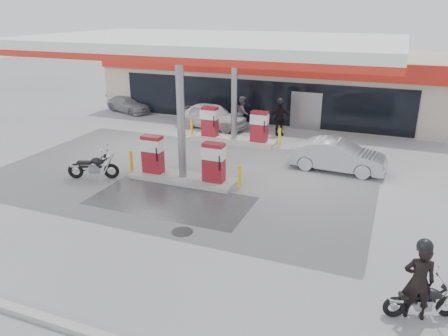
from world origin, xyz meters
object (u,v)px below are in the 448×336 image
(pump_island_near, at_px, (183,164))
(pump_island_far, at_px, (234,129))
(parked_motorcycle, at_px, (94,167))
(biker_walking, at_px, (279,118))
(sedan_white, at_px, (212,116))
(parked_car_left, at_px, (129,104))
(parked_car_right, at_px, (355,115))
(attendant, at_px, (243,112))
(biker_main, at_px, (419,281))
(hatchback_silver, at_px, (338,156))
(main_motorcycle, at_px, (423,302))

(pump_island_near, bearing_deg, pump_island_far, 90.00)
(parked_motorcycle, height_order, biker_walking, biker_walking)
(sedan_white, xyz_separation_m, parked_car_left, (-7.03, 1.80, -0.20))
(parked_motorcycle, relative_size, parked_car_right, 0.46)
(parked_car_left, distance_m, parked_car_right, 14.97)
(attendant, bearing_deg, parked_car_left, 70.38)
(attendant, distance_m, biker_walking, 2.46)
(biker_main, bearing_deg, pump_island_near, -41.99)
(parked_car_left, bearing_deg, sedan_white, -84.28)
(biker_main, bearing_deg, biker_walking, -72.75)
(parked_car_left, distance_m, biker_walking, 11.29)
(attendant, xyz_separation_m, hatchback_silver, (6.27, -5.20, -0.27))
(parked_motorcycle, relative_size, sedan_white, 0.48)
(hatchback_silver, distance_m, parked_car_left, 16.32)
(parked_car_right, bearing_deg, main_motorcycle, -170.42)
(parked_car_right, bearing_deg, parked_motorcycle, 143.70)
(biker_main, relative_size, biker_walking, 0.98)
(parked_motorcycle, bearing_deg, attendant, 51.25)
(parked_car_right, bearing_deg, sedan_white, 114.40)
(pump_island_near, relative_size, hatchback_silver, 1.24)
(pump_island_near, bearing_deg, parked_motorcycle, -161.73)
(pump_island_far, relative_size, parked_motorcycle, 2.49)
(main_motorcycle, relative_size, sedan_white, 0.39)
(main_motorcycle, height_order, biker_walking, biker_walking)
(pump_island_near, xyz_separation_m, pump_island_far, (0.00, 6.00, 0.00))
(sedan_white, bearing_deg, biker_main, -132.65)
(parked_car_left, bearing_deg, biker_walking, -79.11)
(parked_car_right, relative_size, biker_walking, 2.31)
(hatchback_silver, bearing_deg, biker_main, -159.22)
(pump_island_near, xyz_separation_m, sedan_white, (-2.23, 8.20, 0.02))
(sedan_white, height_order, parked_car_right, sedan_white)
(parked_motorcycle, height_order, sedan_white, sedan_white)
(main_motorcycle, height_order, biker_main, biker_main)
(pump_island_far, height_order, parked_car_right, pump_island_far)
(parked_motorcycle, distance_m, parked_car_right, 16.03)
(main_motorcycle, distance_m, sedan_white, 17.78)
(pump_island_near, distance_m, parked_car_left, 13.63)
(parked_motorcycle, xyz_separation_m, biker_walking, (5.44, 9.37, 0.49))
(main_motorcycle, distance_m, biker_walking, 15.52)
(pump_island_near, distance_m, biker_walking, 8.42)
(biker_walking, bearing_deg, biker_main, -92.34)
(biker_main, height_order, hatchback_silver, biker_main)
(sedan_white, bearing_deg, attendant, -62.11)
(hatchback_silver, bearing_deg, parked_car_left, 69.12)
(pump_island_far, xyz_separation_m, attendant, (-0.51, 2.80, 0.25))
(biker_walking, bearing_deg, hatchback_silver, -78.97)
(main_motorcycle, xyz_separation_m, parked_car_left, (-18.29, 15.56, 0.13))
(pump_island_far, height_order, attendant, attendant)
(pump_island_near, distance_m, parked_motorcycle, 3.75)
(main_motorcycle, relative_size, parked_motorcycle, 0.82)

